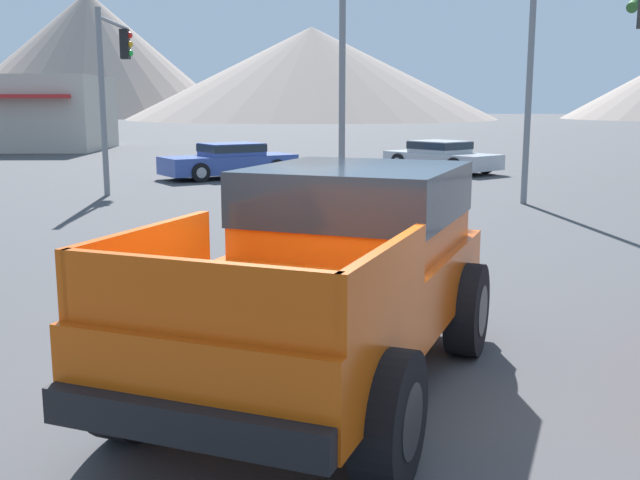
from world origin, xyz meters
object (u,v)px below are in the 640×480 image
Objects in this scene: traffic_light_crosswalk at (114,67)px; parked_car_blue at (230,160)px; orange_pickup_truck at (336,262)px; parked_car_silver at (441,156)px; traffic_light_main at (581,49)px.

parked_car_blue is at bearing -40.83° from traffic_light_crosswalk.
parked_car_blue is (-2.75, 19.14, -0.51)m from orange_pickup_truck.
traffic_light_crosswalk is (-5.74, 15.68, 2.46)m from orange_pickup_truck.
parked_car_blue is 5.45m from traffic_light_crosswalk.
parked_car_silver is 9.58m from traffic_light_main.
traffic_light_crosswalk is at bearing 164.39° from traffic_light_main.
parked_car_silver is 12.32m from traffic_light_crosswalk.
parked_car_blue is at bearing -24.42° from parked_car_silver.
orange_pickup_truck is 1.16× the size of parked_car_silver.
orange_pickup_truck is 19.35m from parked_car_blue.
traffic_light_crosswalk is at bearing 132.91° from orange_pickup_truck.
traffic_light_main is (1.75, -8.83, 3.28)m from parked_car_silver.
traffic_light_crosswalk reaches higher than parked_car_silver.
parked_car_blue is at bearing 143.71° from traffic_light_main.
traffic_light_crosswalk reaches higher than orange_pickup_truck.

